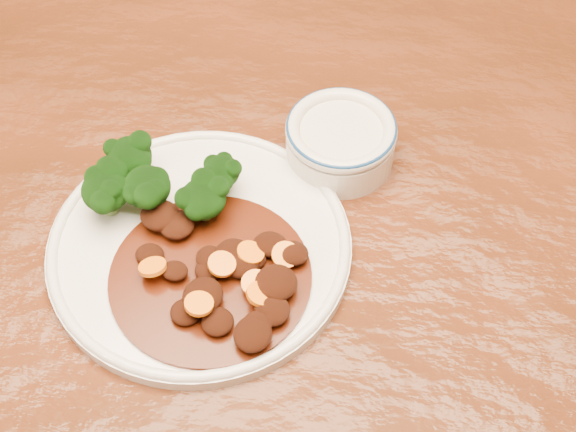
# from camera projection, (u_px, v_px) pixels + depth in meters

# --- Properties ---
(dining_table) EXTENTS (1.59, 1.06, 0.75)m
(dining_table) POSITION_uv_depth(u_px,v_px,m) (253.00, 256.00, 0.84)
(dining_table) COLOR #55240F
(dining_table) RESTS_ON ground
(dinner_plate) EXTENTS (0.28, 0.28, 0.02)m
(dinner_plate) POSITION_uv_depth(u_px,v_px,m) (200.00, 245.00, 0.74)
(dinner_plate) COLOR silver
(dinner_plate) RESTS_ON dining_table
(broccoli_florets) EXTENTS (0.14, 0.09, 0.05)m
(broccoli_florets) POSITION_uv_depth(u_px,v_px,m) (154.00, 183.00, 0.74)
(broccoli_florets) COLOR #6FA052
(broccoli_florets) RESTS_ON dinner_plate
(mince_stew) EXTENTS (0.18, 0.18, 0.03)m
(mince_stew) POSITION_uv_depth(u_px,v_px,m) (222.00, 274.00, 0.70)
(mince_stew) COLOR #461207
(mince_stew) RESTS_ON dinner_plate
(dip_bowl) EXTENTS (0.11, 0.11, 0.05)m
(dip_bowl) POSITION_uv_depth(u_px,v_px,m) (341.00, 140.00, 0.79)
(dip_bowl) COLOR beige
(dip_bowl) RESTS_ON dining_table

